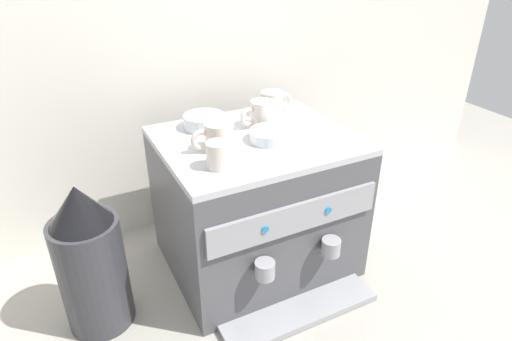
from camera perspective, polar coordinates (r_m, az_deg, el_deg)
The scene contains 11 objects.
ground_plane at distance 1.56m, azimuth 0.00°, elevation -11.37°, with size 4.00×4.00×0.00m, color #9E998E.
tiled_backsplash_wall at distance 1.61m, azimuth -6.29°, elevation 11.96°, with size 2.80×0.03×1.09m, color silver.
espresso_machine at distance 1.42m, azimuth 0.08°, elevation -4.33°, with size 0.57×0.58×0.46m.
ceramic_cup_0 at distance 1.13m, azimuth -4.92°, elevation 2.10°, with size 0.07×0.09×0.07m.
ceramic_cup_1 at distance 1.22m, azimuth -5.05°, elevation 4.40°, with size 0.12×0.08×0.08m.
ceramic_cup_2 at distance 1.38m, azimuth 0.64°, elevation 7.39°, with size 0.12×0.07×0.08m.
ceramic_cup_3 at distance 1.47m, azimuth 2.21°, elevation 8.74°, with size 0.12×0.07×0.08m.
ceramic_bowl_0 at distance 1.29m, azimuth 1.92°, elevation 4.58°, with size 0.13×0.13×0.03m.
ceramic_bowl_1 at distance 1.38m, azimuth -6.79°, elevation 6.36°, with size 0.13×0.13×0.04m.
coffee_grinder at distance 1.29m, azimuth -20.77°, elevation -10.96°, with size 0.18×0.18×0.45m.
milk_pitcher at distance 1.68m, azimuth 12.87°, elevation -6.53°, with size 0.10×0.10×0.11m, color #B7B7BC.
Camera 1 is at (-0.54, -1.07, 1.00)m, focal length 30.68 mm.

